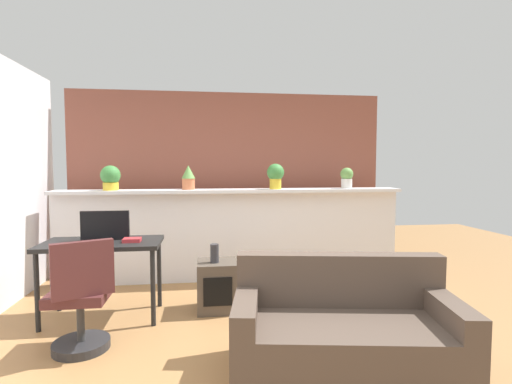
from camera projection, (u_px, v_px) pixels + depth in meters
ground_plane at (251, 353)px, 3.05m from camera, size 12.00×12.00×0.00m
divider_wall at (232, 236)px, 4.99m from camera, size 4.37×0.16×1.14m
plant_shelf at (232, 191)px, 4.91m from camera, size 4.37×0.36×0.04m
brick_wall_behind at (229, 181)px, 5.54m from camera, size 4.37×0.10×2.50m
potted_plant_0 at (111, 177)px, 4.69m from camera, size 0.24×0.24×0.30m
potted_plant_1 at (188, 177)px, 4.85m from camera, size 0.17×0.17×0.31m
potted_plant_2 at (275, 175)px, 4.94m from camera, size 0.22×0.22×0.33m
potted_plant_3 at (347, 177)px, 5.12m from camera, size 0.17×0.17×0.27m
desk at (102, 250)px, 3.71m from camera, size 1.10×0.60×0.75m
tv_monitor at (105, 225)px, 3.77m from camera, size 0.46×0.04×0.29m
office_chair at (81, 304)px, 3.04m from camera, size 0.51×0.52×0.91m
side_cube_shelf at (217, 286)px, 3.95m from camera, size 0.40×0.41×0.50m
vase_on_shelf at (215, 253)px, 3.89m from camera, size 0.09×0.09×0.19m
book_on_desk at (132, 240)px, 3.68m from camera, size 0.16×0.13×0.04m
couch at (344, 334)px, 2.75m from camera, size 1.66×1.00×0.80m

